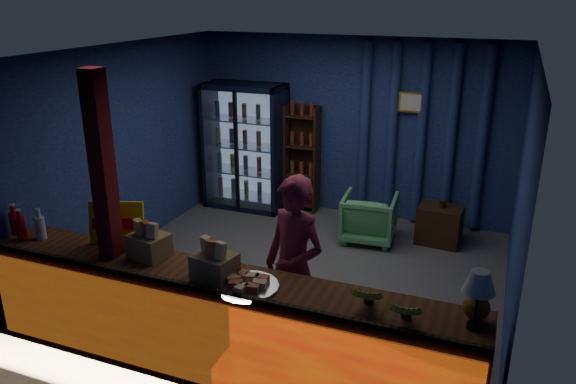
% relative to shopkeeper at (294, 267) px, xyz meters
% --- Properties ---
extents(ground, '(4.60, 4.60, 0.00)m').
position_rel_shopkeeper_xyz_m(ground, '(-0.48, 1.34, -0.85)').
color(ground, '#515154').
rests_on(ground, ground).
extents(room_walls, '(4.60, 4.60, 4.60)m').
position_rel_shopkeeper_xyz_m(room_walls, '(-0.48, 1.34, 0.72)').
color(room_walls, navy).
rests_on(room_walls, ground).
extents(counter, '(4.40, 0.57, 0.99)m').
position_rel_shopkeeper_xyz_m(counter, '(-0.48, -0.57, -0.37)').
color(counter, brown).
rests_on(counter, ground).
extents(support_post, '(0.16, 0.16, 2.60)m').
position_rel_shopkeeper_xyz_m(support_post, '(-1.53, -0.56, 0.45)').
color(support_post, maroon).
rests_on(support_post, ground).
extents(beverage_cooler, '(1.20, 0.62, 1.90)m').
position_rel_shopkeeper_xyz_m(beverage_cooler, '(-2.03, 3.26, 0.09)').
color(beverage_cooler, black).
rests_on(beverage_cooler, ground).
extents(bottle_shelf, '(0.50, 0.28, 1.60)m').
position_rel_shopkeeper_xyz_m(bottle_shelf, '(-1.18, 3.40, -0.05)').
color(bottle_shelf, '#3A2712').
rests_on(bottle_shelf, ground).
extents(curtain_folds, '(1.74, 0.14, 2.50)m').
position_rel_shopkeeper_xyz_m(curtain_folds, '(0.52, 3.48, 0.45)').
color(curtain_folds, navy).
rests_on(curtain_folds, room_walls).
extents(framed_picture, '(0.36, 0.04, 0.28)m').
position_rel_shopkeeper_xyz_m(framed_picture, '(0.37, 3.44, 0.90)').
color(framed_picture, gold).
rests_on(framed_picture, room_walls).
extents(shopkeeper, '(0.72, 0.59, 1.69)m').
position_rel_shopkeeper_xyz_m(shopkeeper, '(0.00, 0.00, 0.00)').
color(shopkeeper, maroon).
rests_on(shopkeeper, ground).
extents(green_chair, '(0.74, 0.76, 0.64)m').
position_rel_shopkeeper_xyz_m(green_chair, '(0.05, 2.64, -0.53)').
color(green_chair, '#55AA6A').
rests_on(green_chair, ground).
extents(side_table, '(0.59, 0.45, 0.61)m').
position_rel_shopkeeper_xyz_m(side_table, '(0.94, 2.89, -0.59)').
color(side_table, '#3A2712').
rests_on(side_table, ground).
extents(yellow_sign, '(0.51, 0.27, 0.40)m').
position_rel_shopkeeper_xyz_m(yellow_sign, '(-1.63, -0.34, 0.31)').
color(yellow_sign, '#F5EF0C').
rests_on(yellow_sign, counter).
extents(soda_bottles, '(0.41, 0.17, 0.31)m').
position_rel_shopkeeper_xyz_m(soda_bottles, '(-2.53, -0.56, 0.23)').
color(soda_bottles, red).
rests_on(soda_bottles, counter).
extents(snack_box_left, '(0.37, 0.32, 0.35)m').
position_rel_shopkeeper_xyz_m(snack_box_left, '(-0.46, -0.61, 0.23)').
color(snack_box_left, '#987849').
rests_on(snack_box_left, counter).
extents(snack_box_centre, '(0.37, 0.32, 0.34)m').
position_rel_shopkeeper_xyz_m(snack_box_centre, '(-1.19, -0.46, 0.23)').
color(snack_box_centre, '#987849').
rests_on(snack_box_centre, counter).
extents(pastry_tray, '(0.50, 0.50, 0.08)m').
position_rel_shopkeeper_xyz_m(pastry_tray, '(-0.14, -0.65, 0.13)').
color(pastry_tray, silver).
rests_on(pastry_tray, counter).
extents(banana_bunches, '(0.57, 0.32, 0.19)m').
position_rel_shopkeeper_xyz_m(banana_bunches, '(0.96, -0.61, 0.20)').
color(banana_bunches, gold).
rests_on(banana_bunches, counter).
extents(table_lamp, '(0.23, 0.23, 0.45)m').
position_rel_shopkeeper_xyz_m(table_lamp, '(1.57, -0.57, 0.45)').
color(table_lamp, black).
rests_on(table_lamp, counter).
extents(pineapple, '(0.19, 0.19, 0.33)m').
position_rel_shopkeeper_xyz_m(pineapple, '(1.57, -0.46, 0.24)').
color(pineapple, '#96641B').
rests_on(pineapple, counter).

